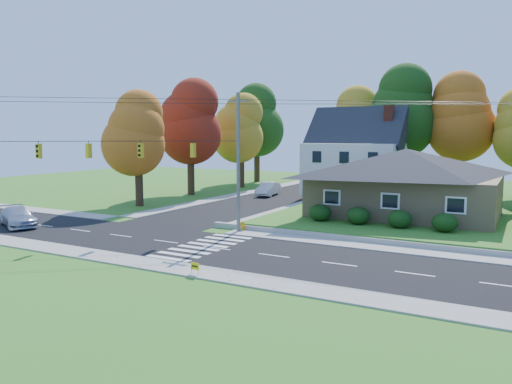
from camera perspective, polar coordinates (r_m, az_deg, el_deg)
ground at (r=31.31m, az=-4.54°, el=-6.44°), size 120.00×120.00×0.00m
road_main at (r=31.31m, az=-4.54°, el=-6.43°), size 90.00×8.00×0.02m
road_cross at (r=57.56m, az=3.03°, el=-0.44°), size 8.00×44.00×0.02m
sidewalk_north at (r=35.49m, az=-0.09°, el=-4.80°), size 90.00×2.00×0.08m
sidewalk_south at (r=27.39m, az=-10.35°, el=-8.35°), size 90.00×2.00×0.08m
lawn at (r=47.12m, az=23.86°, el=-2.28°), size 30.00×30.00×0.50m
ranch_house at (r=42.56m, az=16.74°, el=1.21°), size 14.60×10.60×5.40m
colonial_house at (r=56.09m, az=11.39°, el=3.94°), size 10.40×8.40×9.60m
hedge_row at (r=36.95m, az=13.84°, el=-2.81°), size 10.70×1.70×1.27m
traffic_infrastructure at (r=31.78m, az=-3.51°, el=3.14°), size 38.10×10.66×10.00m
tree_lot_0 at (r=62.38m, az=11.33°, el=7.62°), size 6.72×6.72×12.51m
tree_lot_1 at (r=59.91m, az=16.61°, el=8.77°), size 7.84×7.84×14.60m
tree_lot_2 at (r=59.89m, az=22.47°, el=7.93°), size 7.28×7.28×13.56m
tree_west_0 at (r=50.46m, az=-13.36°, el=6.53°), size 6.16×6.16×11.47m
tree_west_1 at (r=58.87m, az=-7.54°, el=7.91°), size 7.28×7.28×13.56m
tree_west_2 at (r=66.67m, az=-1.70°, el=7.24°), size 6.72×6.72×12.51m
tree_west_3 at (r=74.64m, az=0.11°, el=8.18°), size 7.84×7.84×14.60m
silver_sedan at (r=42.56m, az=-25.58°, el=-2.57°), size 5.44×3.99×1.47m
white_car at (r=57.53m, az=1.40°, el=0.35°), size 2.32×4.92×1.56m
fire_hydrant at (r=36.61m, az=-1.53°, el=-3.95°), size 0.43×0.33×0.75m
yard_sign at (r=25.42m, az=-7.00°, el=-8.45°), size 0.54×0.11×0.67m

